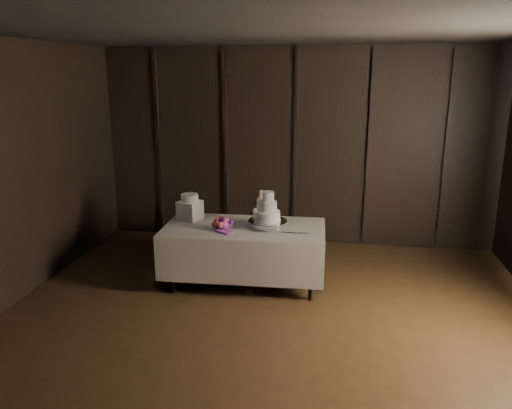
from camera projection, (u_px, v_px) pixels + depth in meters
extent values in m
cube|color=black|center=(258.00, 362.00, 4.69)|extent=(6.04, 7.04, 0.04)
cube|color=black|center=(258.00, 19.00, 3.90)|extent=(6.04, 7.04, 0.04)
cube|color=black|center=(296.00, 147.00, 7.65)|extent=(6.04, 0.04, 3.04)
cube|color=silver|center=(244.00, 227.00, 6.19)|extent=(2.02, 1.11, 0.01)
cube|color=white|center=(244.00, 257.00, 6.29)|extent=(1.86, 0.99, 0.71)
cylinder|color=silver|center=(268.00, 224.00, 6.14)|extent=(0.56, 0.56, 0.09)
cylinder|color=white|center=(268.00, 216.00, 6.11)|extent=(0.30, 0.30, 0.12)
cylinder|color=white|center=(268.00, 206.00, 6.08)|extent=(0.22, 0.22, 0.12)
cylinder|color=white|center=(268.00, 196.00, 6.05)|extent=(0.15, 0.15, 0.12)
cube|color=white|center=(190.00, 210.00, 6.44)|extent=(0.33, 0.33, 0.25)
cylinder|color=white|center=(190.00, 198.00, 6.40)|extent=(0.23, 0.23, 0.09)
cube|color=silver|center=(289.00, 233.00, 5.93)|extent=(0.37, 0.05, 0.01)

